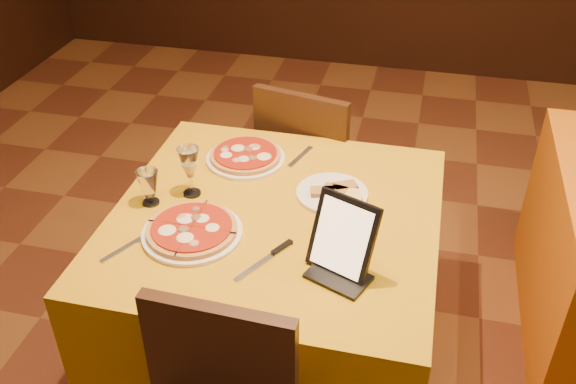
% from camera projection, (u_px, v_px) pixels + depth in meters
% --- Properties ---
extents(main_table, '(1.10, 1.10, 0.75)m').
position_uv_depth(main_table, '(276.00, 294.00, 2.39)').
color(main_table, '#C4900C').
rests_on(main_table, floor).
extents(chair_main_far, '(0.44, 0.44, 0.91)m').
position_uv_depth(chair_main_far, '(317.00, 167.00, 2.98)').
color(chair_main_far, black).
rests_on(chair_main_far, floor).
extents(pizza_near, '(0.33, 0.33, 0.03)m').
position_uv_depth(pizza_near, '(192.00, 231.00, 2.08)').
color(pizza_near, white).
rests_on(pizza_near, main_table).
extents(pizza_far, '(0.30, 0.30, 0.03)m').
position_uv_depth(pizza_far, '(246.00, 157.00, 2.46)').
color(pizza_far, white).
rests_on(pizza_far, main_table).
extents(cutlet_dish, '(0.25, 0.25, 0.03)m').
position_uv_depth(cutlet_dish, '(332.00, 192.00, 2.26)').
color(cutlet_dish, white).
rests_on(cutlet_dish, main_table).
extents(wine_glass, '(0.09, 0.09, 0.19)m').
position_uv_depth(wine_glass, '(190.00, 171.00, 2.22)').
color(wine_glass, '#F2E28A').
rests_on(wine_glass, main_table).
extents(water_glass, '(0.08, 0.08, 0.13)m').
position_uv_depth(water_glass, '(149.00, 188.00, 2.19)').
color(water_glass, white).
rests_on(water_glass, main_table).
extents(tablet, '(0.22, 0.17, 0.24)m').
position_uv_depth(tablet, '(343.00, 236.00, 1.88)').
color(tablet, black).
rests_on(tablet, main_table).
extents(knife, '(0.13, 0.21, 0.01)m').
position_uv_depth(knife, '(263.00, 262.00, 1.97)').
color(knife, '#B2B1B8').
rests_on(knife, main_table).
extents(fork_near, '(0.09, 0.15, 0.01)m').
position_uv_depth(fork_near, '(123.00, 249.00, 2.02)').
color(fork_near, silver).
rests_on(fork_near, main_table).
extents(fork_far, '(0.07, 0.17, 0.01)m').
position_uv_depth(fork_far, '(300.00, 157.00, 2.48)').
color(fork_far, '#AAA9B0').
rests_on(fork_far, main_table).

